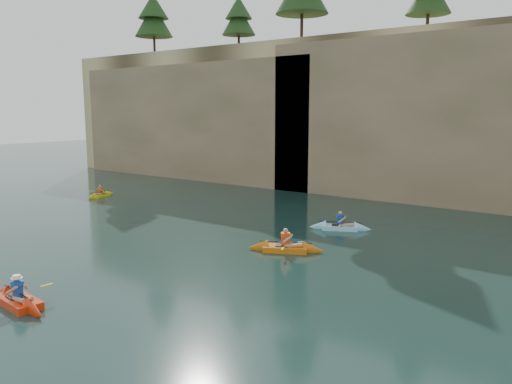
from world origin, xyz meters
The scene contains 10 objects.
ground centered at (0.00, 0.00, 0.00)m, with size 160.00×160.00×0.00m, color black.
cliff centered at (0.00, 30.00, 6.00)m, with size 70.00×16.00×12.00m, color tan.
cliff_slab_west centered at (-20.00, 22.60, 5.28)m, with size 26.00×2.40×10.56m, color #9A7B5D.
cliff_slab_center centered at (2.00, 22.60, 5.70)m, with size 24.00×2.40×11.40m, color #9A7B5D.
sea_cave_west centered at (-18.00, 21.95, 2.00)m, with size 4.50×1.00×4.00m, color black.
sea_cave_center centered at (-4.00, 21.95, 1.60)m, with size 3.50×1.00×3.20m, color black.
main_kayaker centered at (-3.34, -3.00, 0.17)m, with size 3.41×2.28×1.24m.
kayaker_orange centered at (0.17, 7.21, 0.16)m, with size 3.41×2.32×1.30m.
kayaker_yellow centered at (-18.24, 11.22, 0.13)m, with size 2.10×2.68×1.06m.
kayaker_ltblue_mid centered at (0.27, 12.29, 0.15)m, with size 3.24×2.23×1.23m.
Camera 1 is at (11.68, -10.71, 6.15)m, focal length 35.00 mm.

